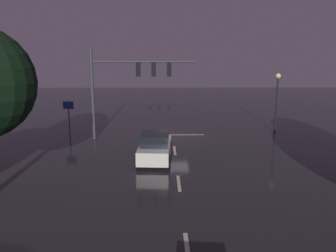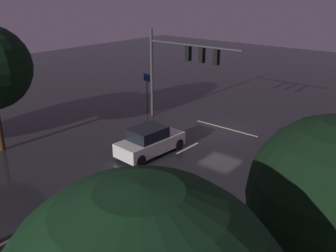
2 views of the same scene
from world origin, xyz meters
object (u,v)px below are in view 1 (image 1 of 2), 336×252
object	(u,v)px
traffic_signal_assembly	(130,78)
street_lamp_left_kerb	(277,91)
route_sign	(69,110)
car_approaching	(155,147)

from	to	relation	value
traffic_signal_assembly	street_lamp_left_kerb	bearing A→B (deg)	-169.68
route_sign	traffic_signal_assembly	bearing A→B (deg)	159.16
traffic_signal_assembly	car_approaching	bearing A→B (deg)	109.81
traffic_signal_assembly	car_approaching	xyz separation A→B (m)	(-1.96, 5.44, -3.82)
car_approaching	route_sign	size ratio (longest dim) A/B	1.69
car_approaching	route_sign	xyz separation A→B (m)	(7.11, -7.40, 1.11)
traffic_signal_assembly	street_lamp_left_kerb	xyz separation A→B (m)	(-11.69, -2.13, -1.22)
car_approaching	street_lamp_left_kerb	xyz separation A→B (m)	(-9.73, -7.57, 2.59)
traffic_signal_assembly	route_sign	xyz separation A→B (m)	(5.15, -1.96, -2.71)
street_lamp_left_kerb	route_sign	xyz separation A→B (m)	(16.84, 0.17, -1.48)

